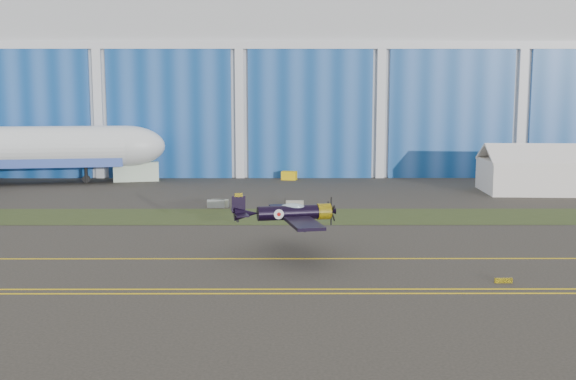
{
  "coord_description": "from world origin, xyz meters",
  "views": [
    {
      "loc": [
        7.23,
        -56.36,
        12.41
      ],
      "look_at": [
        7.41,
        5.43,
        4.01
      ],
      "focal_mm": 42.0,
      "sensor_mm": 36.0,
      "label": 1
    }
  ],
  "objects_px": {
    "tent": "(537,168)",
    "tug": "(289,176)",
    "shipping_container": "(136,171)",
    "warbird": "(288,213)"
  },
  "relations": [
    {
      "from": "tent",
      "to": "tug",
      "type": "bearing_deg",
      "value": 160.14
    },
    {
      "from": "warbird",
      "to": "tug",
      "type": "distance_m",
      "value": 50.2
    },
    {
      "from": "tent",
      "to": "shipping_container",
      "type": "height_order",
      "value": "tent"
    },
    {
      "from": "shipping_container",
      "to": "tug",
      "type": "height_order",
      "value": "shipping_container"
    },
    {
      "from": "shipping_container",
      "to": "tug",
      "type": "distance_m",
      "value": 23.32
    },
    {
      "from": "warbird",
      "to": "tent",
      "type": "bearing_deg",
      "value": 35.44
    },
    {
      "from": "tent",
      "to": "shipping_container",
      "type": "relative_size",
      "value": 2.19
    },
    {
      "from": "warbird",
      "to": "shipping_container",
      "type": "xyz_separation_m",
      "value": [
        -22.96,
        48.83,
        -1.96
      ]
    },
    {
      "from": "warbird",
      "to": "tent",
      "type": "xyz_separation_m",
      "value": [
        33.27,
        36.13,
        -0.13
      ]
    },
    {
      "from": "tent",
      "to": "tug",
      "type": "distance_m",
      "value": 35.91
    }
  ]
}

